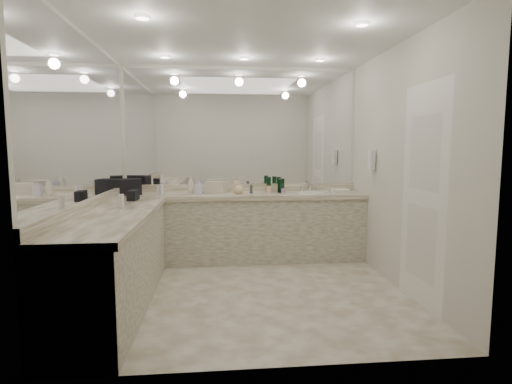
{
  "coord_description": "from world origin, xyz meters",
  "views": [
    {
      "loc": [
        -0.34,
        -4.06,
        1.49
      ],
      "look_at": [
        0.1,
        0.4,
        1.0
      ],
      "focal_mm": 28.0,
      "sensor_mm": 36.0,
      "label": 1
    }
  ],
  "objects": [
    {
      "name": "floor",
      "position": [
        0.0,
        0.0,
        0.0
      ],
      "size": [
        3.2,
        3.2,
        0.0
      ],
      "primitive_type": "plane",
      "color": "beige",
      "rests_on": "ground"
    },
    {
      "name": "ceiling",
      "position": [
        0.0,
        0.0,
        2.6
      ],
      "size": [
        3.2,
        3.2,
        0.0
      ],
      "primitive_type": "plane",
      "color": "white",
      "rests_on": "floor"
    },
    {
      "name": "wall_back",
      "position": [
        0.0,
        1.5,
        1.3
      ],
      "size": [
        3.2,
        0.02,
        2.6
      ],
      "primitive_type": "cube",
      "color": "beige",
      "rests_on": "floor"
    },
    {
      "name": "wall_left",
      "position": [
        -1.6,
        0.0,
        1.3
      ],
      "size": [
        0.02,
        3.0,
        2.6
      ],
      "primitive_type": "cube",
      "color": "beige",
      "rests_on": "floor"
    },
    {
      "name": "wall_right",
      "position": [
        1.6,
        0.0,
        1.3
      ],
      "size": [
        0.02,
        3.0,
        2.6
      ],
      "primitive_type": "cube",
      "color": "beige",
      "rests_on": "floor"
    },
    {
      "name": "vanity_back_base",
      "position": [
        0.0,
        1.2,
        0.42
      ],
      "size": [
        3.2,
        0.6,
        0.84
      ],
      "primitive_type": "cube",
      "color": "beige",
      "rests_on": "floor"
    },
    {
      "name": "vanity_back_top",
      "position": [
        0.0,
        1.19,
        0.87
      ],
      "size": [
        3.2,
        0.64,
        0.06
      ],
      "primitive_type": "cube",
      "color": "beige",
      "rests_on": "vanity_back_base"
    },
    {
      "name": "vanity_left_base",
      "position": [
        -1.3,
        -0.3,
        0.42
      ],
      "size": [
        0.6,
        2.4,
        0.84
      ],
      "primitive_type": "cube",
      "color": "beige",
      "rests_on": "floor"
    },
    {
      "name": "vanity_left_top",
      "position": [
        -1.29,
        -0.3,
        0.87
      ],
      "size": [
        0.64,
        2.42,
        0.06
      ],
      "primitive_type": "cube",
      "color": "beige",
      "rests_on": "vanity_left_base"
    },
    {
      "name": "backsplash_back",
      "position": [
        0.0,
        1.48,
        0.95
      ],
      "size": [
        3.2,
        0.04,
        0.1
      ],
      "primitive_type": "cube",
      "color": "beige",
      "rests_on": "vanity_back_top"
    },
    {
      "name": "backsplash_left",
      "position": [
        -1.58,
        0.0,
        0.95
      ],
      "size": [
        0.04,
        3.0,
        0.1
      ],
      "primitive_type": "cube",
      "color": "beige",
      "rests_on": "vanity_left_top"
    },
    {
      "name": "mirror_back",
      "position": [
        0.0,
        1.49,
        1.77
      ],
      "size": [
        3.12,
        0.01,
        1.55
      ],
      "primitive_type": "cube",
      "color": "white",
      "rests_on": "wall_back"
    },
    {
      "name": "mirror_left",
      "position": [
        -1.59,
        0.0,
        1.77
      ],
      "size": [
        0.01,
        2.92,
        1.55
      ],
      "primitive_type": "cube",
      "color": "white",
      "rests_on": "wall_left"
    },
    {
      "name": "sink",
      "position": [
        0.95,
        1.2,
        0.9
      ],
      "size": [
        0.44,
        0.44,
        0.03
      ],
      "primitive_type": "cylinder",
      "color": "white",
      "rests_on": "vanity_back_top"
    },
    {
      "name": "faucet",
      "position": [
        0.95,
        1.41,
        0.97
      ],
      "size": [
        0.24,
        0.16,
        0.14
      ],
      "primitive_type": "cube",
      "color": "silver",
      "rests_on": "vanity_back_top"
    },
    {
      "name": "wall_phone",
      "position": [
        1.56,
        0.7,
        1.35
      ],
      "size": [
        0.06,
        0.1,
        0.24
      ],
      "primitive_type": "cube",
      "color": "white",
      "rests_on": "wall_right"
    },
    {
      "name": "door",
      "position": [
        1.59,
        -0.5,
        1.05
      ],
      "size": [
        0.02,
        0.82,
        2.1
      ],
      "primitive_type": "cube",
      "color": "white",
      "rests_on": "wall_right"
    },
    {
      "name": "black_toiletry_bag",
      "position": [
        -1.5,
        1.18,
        1.0
      ],
      "size": [
        0.4,
        0.3,
        0.21
      ],
      "primitive_type": "cube",
      "rotation": [
        0.0,
        0.0,
        0.23
      ],
      "color": "black",
      "rests_on": "vanity_back_top"
    },
    {
      "name": "black_bag_spill",
      "position": [
        -1.3,
        0.59,
        0.96
      ],
      "size": [
        0.11,
        0.21,
        0.11
      ],
      "primitive_type": "cube",
      "rotation": [
        0.0,
        0.0,
        -0.06
      ],
      "color": "black",
      "rests_on": "vanity_left_top"
    },
    {
      "name": "cream_cosmetic_case",
      "position": [
        -0.36,
        1.28,
        0.98
      ],
      "size": [
        0.32,
        0.26,
        0.16
      ],
      "primitive_type": "cube",
      "rotation": [
        0.0,
        0.0,
        -0.42
      ],
      "color": "beige",
      "rests_on": "vanity_back_top"
    },
    {
      "name": "hand_towel",
      "position": [
        1.33,
        1.21,
        0.92
      ],
      "size": [
        0.24,
        0.17,
        0.04
      ],
      "primitive_type": "cube",
      "rotation": [
        0.0,
        0.0,
        0.12
      ],
      "color": "white",
      "rests_on": "vanity_back_top"
    },
    {
      "name": "lotion_left",
      "position": [
        -1.3,
        0.02,
        0.97
      ],
      "size": [
        0.06,
        0.06,
        0.13
      ],
      "primitive_type": "cylinder",
      "color": "white",
      "rests_on": "vanity_left_top"
    },
    {
      "name": "soap_bottle_a",
      "position": [
        -0.69,
        1.25,
        1.01
      ],
      "size": [
        0.09,
        0.09,
        0.22
      ],
      "primitive_type": "imported",
      "rotation": [
        0.0,
        0.0,
        0.03
      ],
      "color": "silver",
      "rests_on": "vanity_back_top"
    },
    {
      "name": "soap_bottle_b",
      "position": [
        -0.58,
        1.18,
        1.0
      ],
      "size": [
        0.09,
        0.1,
        0.2
      ],
      "primitive_type": "imported",
      "rotation": [
        0.0,
        0.0,
        -0.05
      ],
      "color": "silver",
      "rests_on": "vanity_back_top"
    },
    {
      "name": "soap_bottle_c",
      "position": [
        -0.06,
        1.14,
        0.98
      ],
      "size": [
        0.14,
        0.14,
        0.16
      ],
      "primitive_type": "imported",
      "rotation": [
        0.0,
        0.0,
        0.11
      ],
      "color": "#D6B788",
      "rests_on": "vanity_back_top"
    },
    {
      "name": "green_bottle_0",
      "position": [
        0.36,
        1.34,
        1.0
      ],
      "size": [
        0.06,
        0.06,
        0.2
      ],
      "primitive_type": "cylinder",
      "color": "#114A27",
      "rests_on": "vanity_back_top"
    },
    {
      "name": "green_bottle_1",
      "position": [
        0.5,
        1.22,
        0.99
      ],
      "size": [
        0.06,
        0.06,
        0.18
      ],
      "primitive_type": "cylinder",
      "color": "#114A27",
      "rests_on": "vanity_back_top"
    },
    {
      "name": "green_bottle_2",
      "position": [
        0.55,
        1.34,
        0.99
      ],
      "size": [
        0.06,
        0.06,
        0.18
      ],
      "primitive_type": "cylinder",
      "color": "#114A27",
      "rests_on": "vanity_back_top"
    },
    {
      "name": "amenity_bottle_0",
      "position": [
        -1.06,
        1.17,
        0.97
      ],
      "size": [
        0.04,
        0.04,
        0.13
      ],
      "primitive_type": "cylinder",
      "color": "silver",
      "rests_on": "vanity_back_top"
    },
    {
      "name": "amenity_bottle_1",
      "position": [
        0.53,
        1.13,
        0.93
      ],
      "size": [
        0.05,
        0.05,
        0.07
      ],
      "primitive_type": "cylinder",
      "color": "#9966B2",
      "rests_on": "vanity_back_top"
    },
    {
      "name": "amenity_bottle_2",
      "position": [
        0.11,
        1.19,
        0.96
      ],
      "size": [
        0.04,
        0.04,
        0.11
      ],
      "primitive_type": "cylinder",
      "color": "#3F3F4C",
      "rests_on": "vanity_back_top"
    },
    {
      "name": "amenity_bottle_3",
      "position": [
        -1.1,
        1.2,
        0.95
      ],
      "size": [
        0.04,
        0.04,
        0.11
      ],
      "primitive_type": "cylinder",
      "color": "white",
      "rests_on": "vanity_back_top"
    },
    {
      "name": "amenity_bottle_4",
      "position": [
        -0.08,
        1.24,
        0.93
      ],
      "size": [
        0.05,
        0.05,
        0.06
      ],
      "primitive_type": "cylinder",
      "color": "#3F3F4C",
      "rests_on": "vanity_back_top"
    },
    {
      "name": "amenity_bottle_5",
      "position": [
        0.34,
        1.15,
        0.95
      ],
      "size": [
        0.06,
        0.06,
        0.1
      ],
      "primitive_type": "cylinder",
      "color": "#E0B28C",
      "rests_on": "vanity_back_top"
    }
  ]
}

